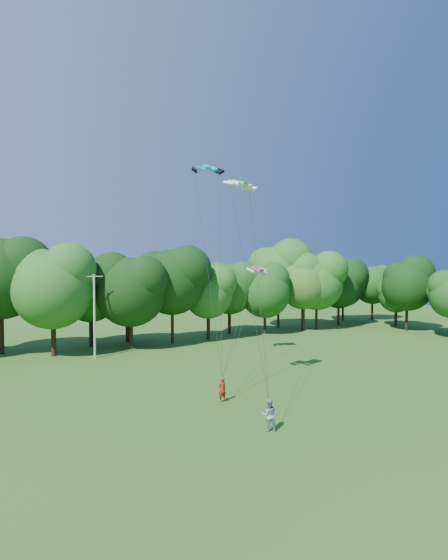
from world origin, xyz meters
TOP-DOWN VIEW (x-y plane):
  - ground at (0.00, 0.00)m, footprint 160.00×160.00m
  - utility_pole at (-2.90, 31.18)m, footprint 1.67×0.72m
  - kite_flyer_left at (0.94, 12.00)m, footprint 0.66×0.44m
  - kite_flyer_right at (0.48, 5.90)m, footprint 1.16×1.07m
  - kite_teal at (4.78, 20.92)m, footprint 3.12×2.02m
  - kite_green at (3.05, 12.84)m, footprint 2.88×1.83m
  - kite_pink at (6.61, 15.42)m, footprint 2.24×1.48m
  - tree_back_center at (2.12, 34.09)m, footprint 8.93×8.93m
  - tree_back_east at (28.60, 34.00)m, footprint 7.57×7.57m

SIDE VIEW (x-z plane):
  - ground at x=0.00m, z-range 0.00..0.00m
  - kite_flyer_left at x=0.94m, z-range 0.00..1.79m
  - kite_flyer_right at x=0.48m, z-range 0.00..1.92m
  - utility_pole at x=-2.90m, z-range 0.11..8.94m
  - tree_back_east at x=28.60m, z-range 1.37..12.38m
  - tree_back_center at x=2.12m, z-range 1.62..14.61m
  - kite_pink at x=6.61m, z-range 9.27..9.77m
  - kite_green at x=3.05m, z-range 15.81..16.32m
  - kite_teal at x=4.78m, z-range 18.55..19.25m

